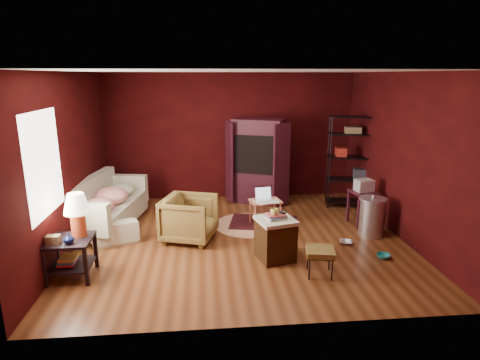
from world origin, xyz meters
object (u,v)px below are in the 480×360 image
Objects in this scene: side_table at (73,228)px; armchair at (189,216)px; wire_shelving at (352,158)px; hamper at (275,238)px; tv_armoire at (258,160)px; laptop_desk at (265,203)px; sofa at (108,208)px.

armchair is at bearing 35.86° from side_table.
side_table is 0.61× the size of wire_shelving.
hamper is 2.96m from tv_armoire.
tv_armoire is (2.98, 3.14, 0.24)m from side_table.
hamper is 0.39× the size of wire_shelving.
armchair is at bearing -167.68° from laptop_desk.
tv_armoire reaches higher than side_table.
wire_shelving is at bearing -100.19° from sofa.
hamper is 0.41× the size of tv_armoire.
sofa is 1.00× the size of wire_shelving.
side_table is at bearing 143.14° from armchair.
tv_armoire is (0.11, 2.89, 0.62)m from hamper.
tv_armoire is at bearing -18.14° from armchair.
hamper reaches higher than laptop_desk.
tv_armoire is at bearing 177.05° from wire_shelving.
hamper is 1.46m from laptop_desk.
armchair is at bearing 146.70° from hamper.
armchair is at bearing -134.80° from sofa.
laptop_desk is at bearing -49.85° from armchair.
wire_shelving is at bearing 28.39° from side_table.
laptop_desk is 2.28m from wire_shelving.
wire_shelving reaches higher than tv_armoire.
wire_shelving is (4.87, 0.83, 0.68)m from sofa.
tv_armoire reaches higher than armchair.
side_table reaches higher than laptop_desk.
side_table reaches higher than sofa.
armchair is (1.51, -0.70, 0.05)m from sofa.
sofa is 1.85m from side_table.
armchair is 0.71× the size of side_table.
tv_armoire is at bearing -85.80° from sofa.
laptop_desk is (1.39, 0.59, 0.01)m from armchair.
wire_shelving is at bearing -48.17° from armchair.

